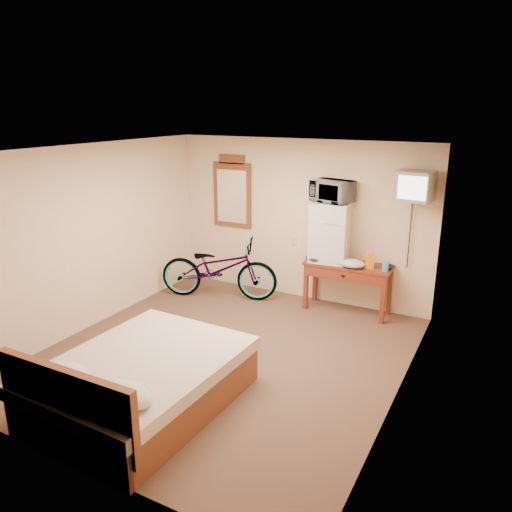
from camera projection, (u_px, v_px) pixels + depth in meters
name	position (u px, v px, depth m)	size (l,w,h in m)	color
room	(222.00, 259.00, 5.84)	(4.60, 4.64, 2.50)	#4C3526
desk	(347.00, 273.00, 7.31)	(1.27, 0.50, 0.75)	maroon
mini_fridge	(330.00, 232.00, 7.33)	(0.59, 0.57, 0.88)	silver
microwave	(332.00, 191.00, 7.16)	(0.57, 0.39, 0.32)	silver
snack_bag	(370.00, 260.00, 7.05)	(0.12, 0.07, 0.24)	orange
blue_cup	(386.00, 266.00, 6.95)	(0.08, 0.08, 0.15)	#4395E6
cloth_cream	(352.00, 263.00, 7.12)	(0.37, 0.29, 0.11)	beige
cloth_dark_a	(315.00, 258.00, 7.37)	(0.29, 0.22, 0.11)	black
cloth_dark_b	(388.00, 266.00, 7.05)	(0.17, 0.14, 0.08)	black
crt_television	(415.00, 186.00, 6.56)	(0.51, 0.60, 0.40)	black
wall_mirror	(232.00, 192.00, 8.19)	(0.70, 0.04, 1.18)	brown
bicycle	(219.00, 268.00, 7.92)	(0.66, 1.87, 0.99)	black
bed	(138.00, 383.00, 5.03)	(1.65, 2.14, 0.90)	brown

